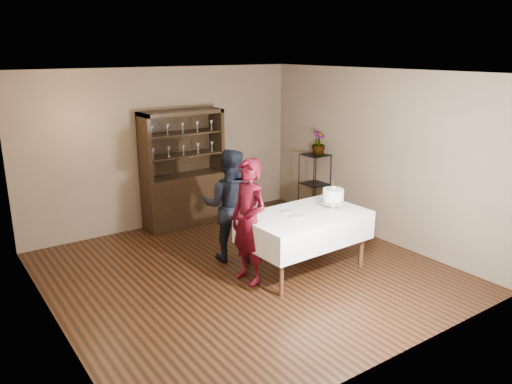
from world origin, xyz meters
TOP-DOWN VIEW (x-y plane):
  - floor at (0.00, 0.00)m, footprint 5.00×5.00m
  - ceiling at (0.00, 0.00)m, footprint 5.00×5.00m
  - back_wall at (0.00, 2.50)m, footprint 5.00×0.02m
  - wall_left at (-2.50, 0.00)m, footprint 0.02×5.00m
  - wall_right at (2.50, 0.00)m, footprint 0.02×5.00m
  - china_hutch at (0.20, 2.25)m, footprint 1.40×0.48m
  - plant_etagere at (2.28, 1.20)m, footprint 0.42×0.42m
  - cake_table at (0.68, -0.42)m, footprint 1.70×1.08m
  - woman at (-0.12, -0.24)m, footprint 0.45×0.64m
  - man at (0.06, 0.52)m, footprint 1.01×0.99m
  - cake at (1.13, -0.48)m, footprint 0.37×0.37m
  - plate_near at (0.50, -0.45)m, footprint 0.23×0.23m
  - plate_far at (0.53, -0.22)m, footprint 0.20×0.20m
  - potted_plant at (2.32, 1.17)m, footprint 0.24×0.24m

SIDE VIEW (x-z plane):
  - floor at x=0.00m, z-range 0.00..0.00m
  - cake_table at x=0.68m, z-range 0.22..1.06m
  - plant_etagere at x=2.28m, z-range 0.05..1.25m
  - china_hutch at x=0.20m, z-range -0.34..1.66m
  - man at x=0.06m, z-range 0.00..1.64m
  - woman at x=-0.12m, z-range 0.00..1.66m
  - plate_near at x=0.50m, z-range 0.84..0.86m
  - plate_far at x=0.53m, z-range 0.84..0.86m
  - cake at x=1.13m, z-range 0.80..1.24m
  - back_wall at x=0.00m, z-range 0.00..2.70m
  - wall_left at x=-2.50m, z-range 0.00..2.70m
  - wall_right at x=2.50m, z-range 0.00..2.70m
  - potted_plant at x=2.32m, z-range 1.19..1.60m
  - ceiling at x=0.00m, z-range 2.70..2.70m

